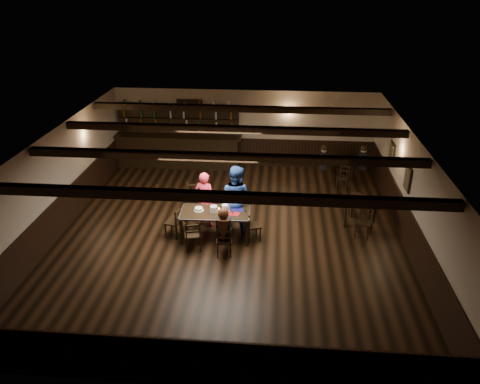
# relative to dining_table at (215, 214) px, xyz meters

# --- Properties ---
(ground) EXTENTS (10.00, 10.00, 0.00)m
(ground) POSITION_rel_dining_table_xyz_m (0.37, 0.13, -0.68)
(ground) COLOR black
(ground) RESTS_ON ground
(room_shell) EXTENTS (9.02, 10.02, 2.71)m
(room_shell) POSITION_rel_dining_table_xyz_m (0.37, 0.17, 1.06)
(room_shell) COLOR #C2B4A1
(room_shell) RESTS_ON ground
(dining_table) EXTENTS (1.81, 0.95, 0.75)m
(dining_table) POSITION_rel_dining_table_xyz_m (0.00, 0.00, 0.00)
(dining_table) COLOR black
(dining_table) RESTS_ON ground
(chair_near_left) EXTENTS (0.47, 0.46, 0.84)m
(chair_near_left) POSITION_rel_dining_table_xyz_m (-0.47, -0.68, -0.20)
(chair_near_left) COLOR black
(chair_near_left) RESTS_ON ground
(chair_near_right) EXTENTS (0.42, 0.40, 0.80)m
(chair_near_right) POSITION_rel_dining_table_xyz_m (0.32, -0.86, -0.22)
(chair_near_right) COLOR black
(chair_near_right) RESTS_ON ground
(chair_end_left) EXTENTS (0.45, 0.47, 0.83)m
(chair_end_left) POSITION_rel_dining_table_xyz_m (-1.03, -0.03, -0.20)
(chair_end_left) COLOR black
(chair_end_left) RESTS_ON ground
(chair_end_right) EXTENTS (0.47, 0.48, 0.80)m
(chair_end_right) POSITION_rel_dining_table_xyz_m (0.90, -0.03, -0.22)
(chair_end_right) COLOR black
(chair_end_right) RESTS_ON ground
(chair_far_pushed) EXTENTS (0.48, 0.46, 0.92)m
(chair_far_pushed) POSITION_rel_dining_table_xyz_m (-0.78, 1.33, -0.14)
(chair_far_pushed) COLOR black
(chair_far_pushed) RESTS_ON ground
(woman_pink) EXTENTS (0.64, 0.51, 1.56)m
(woman_pink) POSITION_rel_dining_table_xyz_m (-0.36, 0.66, 0.09)
(woman_pink) COLOR #DD354C
(woman_pink) RESTS_ON ground
(man_blue) EXTENTS (1.05, 0.93, 1.80)m
(man_blue) POSITION_rel_dining_table_xyz_m (0.46, 0.56, 0.22)
(man_blue) COLOR navy
(man_blue) RESTS_ON ground
(seated_person) EXTENTS (0.35, 0.52, 0.85)m
(seated_person) POSITION_rel_dining_table_xyz_m (0.31, -0.81, 0.16)
(seated_person) COLOR black
(seated_person) RESTS_ON ground
(cake) EXTENTS (0.26, 0.26, 0.08)m
(cake) POSITION_rel_dining_table_xyz_m (-0.43, 0.04, 0.10)
(cake) COLOR white
(cake) RESTS_ON dining_table
(plate_stack_a) EXTENTS (0.18, 0.18, 0.17)m
(plate_stack_a) POSITION_rel_dining_table_xyz_m (-0.03, -0.02, 0.15)
(plate_stack_a) COLOR white
(plate_stack_a) RESTS_ON dining_table
(plate_stack_b) EXTENTS (0.16, 0.16, 0.19)m
(plate_stack_b) POSITION_rel_dining_table_xyz_m (0.25, 0.05, 0.16)
(plate_stack_b) COLOR white
(plate_stack_b) RESTS_ON dining_table
(tea_light) EXTENTS (0.05, 0.05, 0.06)m
(tea_light) POSITION_rel_dining_table_xyz_m (0.09, 0.13, 0.09)
(tea_light) COLOR #A5A8AD
(tea_light) RESTS_ON dining_table
(salt_shaker) EXTENTS (0.03, 0.03, 0.09)m
(salt_shaker) POSITION_rel_dining_table_xyz_m (0.37, -0.07, 0.11)
(salt_shaker) COLOR silver
(salt_shaker) RESTS_ON dining_table
(pepper_shaker) EXTENTS (0.04, 0.04, 0.10)m
(pepper_shaker) POSITION_rel_dining_table_xyz_m (0.45, -0.06, 0.12)
(pepper_shaker) COLOR #A5A8AD
(pepper_shaker) RESTS_ON dining_table
(drink_glass) EXTENTS (0.07, 0.07, 0.10)m
(drink_glass) POSITION_rel_dining_table_xyz_m (0.30, 0.10, 0.12)
(drink_glass) COLOR silver
(drink_glass) RESTS_ON dining_table
(menu_red) EXTENTS (0.33, 0.26, 0.00)m
(menu_red) POSITION_rel_dining_table_xyz_m (0.48, -0.06, 0.07)
(menu_red) COLOR maroon
(menu_red) RESTS_ON dining_table
(menu_blue) EXTENTS (0.37, 0.29, 0.00)m
(menu_blue) POSITION_rel_dining_table_xyz_m (0.54, 0.16, 0.07)
(menu_blue) COLOR #101050
(menu_blue) RESTS_ON dining_table
(bar_counter) EXTENTS (4.45, 0.70, 2.20)m
(bar_counter) POSITION_rel_dining_table_xyz_m (-1.95, 4.85, 0.04)
(bar_counter) COLOR black
(bar_counter) RESTS_ON ground
(back_table_a) EXTENTS (1.02, 1.02, 0.75)m
(back_table_a) POSITION_rel_dining_table_xyz_m (3.85, 1.00, -0.04)
(back_table_a) COLOR black
(back_table_a) RESTS_ON ground
(back_table_b) EXTENTS (0.95, 0.95, 0.75)m
(back_table_b) POSITION_rel_dining_table_xyz_m (3.65, 3.98, -0.04)
(back_table_b) COLOR black
(back_table_b) RESTS_ON ground
(bg_patron_left) EXTENTS (0.26, 0.40, 0.79)m
(bg_patron_left) POSITION_rel_dining_table_xyz_m (3.03, 3.89, 0.18)
(bg_patron_left) COLOR black
(bg_patron_left) RESTS_ON ground
(bg_patron_right) EXTENTS (0.26, 0.39, 0.77)m
(bg_patron_right) POSITION_rel_dining_table_xyz_m (4.31, 3.99, 0.17)
(bg_patron_right) COLOR black
(bg_patron_right) RESTS_ON ground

